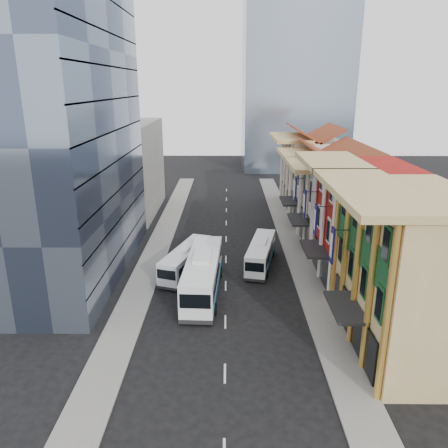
{
  "coord_description": "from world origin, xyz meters",
  "views": [
    {
      "loc": [
        0.13,
        -24.96,
        19.31
      ],
      "look_at": [
        -0.2,
        19.18,
        5.21
      ],
      "focal_mm": 35.0,
      "sensor_mm": 36.0,
      "label": 1
    }
  ],
  "objects_px": {
    "office_tower": "(55,130)",
    "bus_right": "(261,253)",
    "shophouse_tan": "(413,272)",
    "bus_left_near": "(203,274)",
    "bus_left_far": "(186,259)"
  },
  "relations": [
    {
      "from": "office_tower",
      "to": "bus_left_far",
      "type": "distance_m",
      "value": 18.55
    },
    {
      "from": "bus_left_near",
      "to": "bus_left_far",
      "type": "height_order",
      "value": "bus_left_near"
    },
    {
      "from": "shophouse_tan",
      "to": "bus_left_far",
      "type": "xyz_separation_m",
      "value": [
        -18.26,
        13.17,
        -4.46
      ]
    },
    {
      "from": "office_tower",
      "to": "bus_left_near",
      "type": "bearing_deg",
      "value": -20.75
    },
    {
      "from": "bus_left_near",
      "to": "bus_right",
      "type": "relative_size",
      "value": 1.32
    },
    {
      "from": "office_tower",
      "to": "bus_right",
      "type": "xyz_separation_m",
      "value": [
        20.88,
        1.2,
        -13.46
      ]
    },
    {
      "from": "office_tower",
      "to": "bus_left_near",
      "type": "distance_m",
      "value": 20.47
    },
    {
      "from": "bus_right",
      "to": "bus_left_near",
      "type": "bearing_deg",
      "value": -119.75
    },
    {
      "from": "office_tower",
      "to": "bus_left_far",
      "type": "xyz_separation_m",
      "value": [
        12.74,
        -0.83,
        -13.46
      ]
    },
    {
      "from": "shophouse_tan",
      "to": "bus_left_near",
      "type": "height_order",
      "value": "shophouse_tan"
    },
    {
      "from": "office_tower",
      "to": "bus_right",
      "type": "bearing_deg",
      "value": 3.3
    },
    {
      "from": "office_tower",
      "to": "bus_right",
      "type": "relative_size",
      "value": 3.12
    },
    {
      "from": "shophouse_tan",
      "to": "office_tower",
      "type": "relative_size",
      "value": 0.47
    },
    {
      "from": "shophouse_tan",
      "to": "office_tower",
      "type": "distance_m",
      "value": 35.19
    },
    {
      "from": "bus_left_near",
      "to": "bus_left_far",
      "type": "relative_size",
      "value": 1.32
    }
  ]
}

